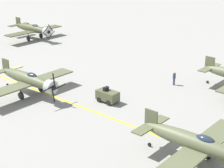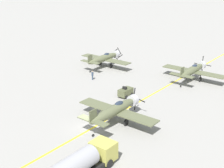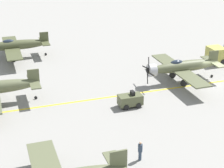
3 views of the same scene
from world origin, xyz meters
name	(u,v)px [view 3 (image 3 of 3)]	position (x,y,z in m)	size (l,w,h in m)	color
ground_plane	(214,82)	(0.00, 0.00, 0.00)	(400.00, 400.00, 0.00)	gray
taxiway_stripe	(214,82)	(0.00, 0.00, 0.00)	(0.30, 160.00, 0.01)	yellow
airplane_far_right	(14,45)	(17.43, 23.05, 2.01)	(12.00, 9.98, 3.65)	#4B5032
airplane_mid_center	(181,67)	(1.56, 3.94, 2.01)	(12.00, 9.98, 3.79)	#5B6041
tow_tractor	(130,100)	(-2.98, 12.52, 0.79)	(1.57, 2.60, 1.79)	#515638
ground_crew_walking	(140,150)	(-12.75, 15.39, 0.97)	(0.39, 0.39, 1.77)	#334256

